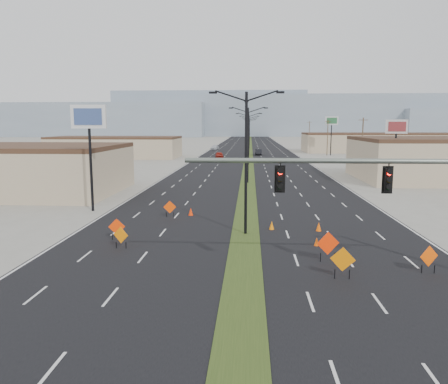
# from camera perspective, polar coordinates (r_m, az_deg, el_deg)

# --- Properties ---
(ground) EXTENTS (600.00, 600.00, 0.00)m
(ground) POSITION_cam_1_polar(r_m,az_deg,el_deg) (20.09, 2.43, -13.96)
(ground) COLOR gray
(ground) RESTS_ON ground
(road_surface) EXTENTS (25.00, 400.00, 0.02)m
(road_surface) POSITION_cam_1_polar(r_m,az_deg,el_deg) (118.78, 3.29, 5.01)
(road_surface) COLOR black
(road_surface) RESTS_ON ground
(median_strip) EXTENTS (2.00, 400.00, 0.04)m
(median_strip) POSITION_cam_1_polar(r_m,az_deg,el_deg) (118.78, 3.29, 5.01)
(median_strip) COLOR #293F16
(median_strip) RESTS_ON ground
(building_sw_far) EXTENTS (30.00, 14.00, 4.50)m
(building_sw_far) POSITION_cam_1_polar(r_m,az_deg,el_deg) (108.58, -13.95, 5.60)
(building_sw_far) COLOR tan
(building_sw_far) RESTS_ON ground
(building_se_far) EXTENTS (44.00, 16.00, 5.00)m
(building_se_far) POSITION_cam_1_polar(r_m,az_deg,el_deg) (134.05, 19.87, 6.00)
(building_se_far) COLOR tan
(building_se_far) RESTS_ON ground
(mesa_west) EXTENTS (180.00, 50.00, 22.00)m
(mesa_west) POSITION_cam_1_polar(r_m,az_deg,el_deg) (321.86, -18.76, 8.88)
(mesa_west) COLOR #8190A0
(mesa_west) RESTS_ON ground
(mesa_center) EXTENTS (220.00, 50.00, 28.00)m
(mesa_center) POSITION_cam_1_polar(r_m,az_deg,el_deg) (321.05, 10.68, 9.73)
(mesa_center) COLOR #8190A0
(mesa_center) RESTS_ON ground
(mesa_backdrop) EXTENTS (140.00, 50.00, 32.00)m
(mesa_backdrop) POSITION_cam_1_polar(r_m,az_deg,el_deg) (339.98, -1.72, 10.15)
(mesa_backdrop) COLOR #8190A0
(mesa_backdrop) RESTS_ON ground
(signal_mast) EXTENTS (16.30, 0.60, 8.00)m
(signal_mast) POSITION_cam_1_polar(r_m,az_deg,el_deg) (22.33, 25.14, 0.29)
(signal_mast) COLOR slate
(signal_mast) RESTS_ON ground
(streetlight_0) EXTENTS (5.15, 0.24, 10.02)m
(streetlight_0) POSITION_cam_1_polar(r_m,az_deg,el_deg) (30.62, 2.89, 4.37)
(streetlight_0) COLOR black
(streetlight_0) RESTS_ON ground
(streetlight_1) EXTENTS (5.15, 0.24, 10.02)m
(streetlight_1) POSITION_cam_1_polar(r_m,az_deg,el_deg) (58.57, 3.16, 6.46)
(streetlight_1) COLOR black
(streetlight_1) RESTS_ON ground
(streetlight_2) EXTENTS (5.15, 0.24, 10.02)m
(streetlight_2) POSITION_cam_1_polar(r_m,az_deg,el_deg) (86.56, 3.26, 7.20)
(streetlight_2) COLOR black
(streetlight_2) RESTS_ON ground
(streetlight_3) EXTENTS (5.15, 0.24, 10.02)m
(streetlight_3) POSITION_cam_1_polar(r_m,az_deg,el_deg) (114.55, 3.30, 7.58)
(streetlight_3) COLOR black
(streetlight_3) RESTS_ON ground
(streetlight_4) EXTENTS (5.15, 0.24, 10.02)m
(streetlight_4) POSITION_cam_1_polar(r_m,az_deg,el_deg) (142.55, 3.33, 7.81)
(streetlight_4) COLOR black
(streetlight_4) RESTS_ON ground
(streetlight_5) EXTENTS (5.15, 0.24, 10.02)m
(streetlight_5) POSITION_cam_1_polar(r_m,az_deg,el_deg) (170.54, 3.35, 7.97)
(streetlight_5) COLOR black
(streetlight_5) RESTS_ON ground
(streetlight_6) EXTENTS (5.15, 0.24, 10.02)m
(streetlight_6) POSITION_cam_1_polar(r_m,az_deg,el_deg) (198.54, 3.37, 8.08)
(streetlight_6) COLOR black
(streetlight_6) RESTS_ON ground
(utility_pole_1) EXTENTS (1.60, 0.20, 9.00)m
(utility_pole_1) POSITION_cam_1_polar(r_m,az_deg,el_deg) (81.02, 17.61, 6.18)
(utility_pole_1) COLOR #4C3823
(utility_pole_1) RESTS_ON ground
(utility_pole_2) EXTENTS (1.60, 0.20, 9.00)m
(utility_pole_2) POSITION_cam_1_polar(r_m,az_deg,el_deg) (115.27, 13.37, 7.00)
(utility_pole_2) COLOR #4C3823
(utility_pole_2) RESTS_ON ground
(utility_pole_3) EXTENTS (1.60, 0.20, 9.00)m
(utility_pole_3) POSITION_cam_1_polar(r_m,az_deg,el_deg) (149.86, 11.07, 7.43)
(utility_pole_3) COLOR #4C3823
(utility_pole_3) RESTS_ON ground
(car_left) EXTENTS (2.33, 4.76, 1.56)m
(car_left) POSITION_cam_1_polar(r_m,az_deg,el_deg) (101.33, -0.62, 4.82)
(car_left) COLOR maroon
(car_left) RESTS_ON ground
(car_mid) EXTENTS (1.74, 4.73, 1.55)m
(car_mid) POSITION_cam_1_polar(r_m,az_deg,el_deg) (113.63, 4.52, 5.21)
(car_mid) COLOR black
(car_mid) RESTS_ON ground
(car_far) EXTENTS (2.62, 5.17, 1.44)m
(car_far) POSITION_cam_1_polar(r_m,az_deg,el_deg) (138.14, -1.21, 5.84)
(car_far) COLOR silver
(car_far) RESTS_ON ground
(construction_sign_0) EXTENTS (1.02, 0.40, 1.43)m
(construction_sign_0) POSITION_cam_1_polar(r_m,az_deg,el_deg) (28.40, -13.33, -5.59)
(construction_sign_0) COLOR orange
(construction_sign_0) RESTS_ON ground
(construction_sign_1) EXTENTS (1.10, 0.23, 1.48)m
(construction_sign_1) POSITION_cam_1_polar(r_m,az_deg,el_deg) (30.54, -13.83, -4.54)
(construction_sign_1) COLOR #FA3905
(construction_sign_1) RESTS_ON ground
(construction_sign_2) EXTENTS (1.06, 0.21, 1.42)m
(construction_sign_2) POSITION_cam_1_polar(r_m,az_deg,el_deg) (37.18, -7.09, -2.05)
(construction_sign_2) COLOR #F34305
(construction_sign_2) RESTS_ON ground
(construction_sign_3) EXTENTS (1.23, 0.36, 1.68)m
(construction_sign_3) POSITION_cam_1_polar(r_m,az_deg,el_deg) (23.08, 15.24, -8.62)
(construction_sign_3) COLOR orange
(construction_sign_3) RESTS_ON ground
(construction_sign_4) EXTENTS (1.31, 0.35, 1.78)m
(construction_sign_4) POSITION_cam_1_polar(r_m,az_deg,el_deg) (25.62, 13.42, -6.66)
(construction_sign_4) COLOR #FF3105
(construction_sign_4) RESTS_ON ground
(construction_sign_5) EXTENTS (1.07, 0.45, 1.50)m
(construction_sign_5) POSITION_cam_1_polar(r_m,az_deg,el_deg) (25.52, 25.20, -7.73)
(construction_sign_5) COLOR #FF5005
(construction_sign_5) RESTS_ON ground
(cone_0) EXTENTS (0.39, 0.39, 0.64)m
(cone_0) POSITION_cam_1_polar(r_m,az_deg,el_deg) (32.87, 6.25, -4.36)
(cone_0) COLOR orange
(cone_0) RESTS_ON ground
(cone_1) EXTENTS (0.42, 0.42, 0.56)m
(cone_1) POSITION_cam_1_polar(r_m,az_deg,el_deg) (29.01, 12.00, -6.37)
(cone_1) COLOR #F55105
(cone_1) RESTS_ON ground
(cone_2) EXTENTS (0.47, 0.47, 0.68)m
(cone_2) POSITION_cam_1_polar(r_m,az_deg,el_deg) (32.97, 12.27, -4.45)
(cone_2) COLOR #FF5B05
(cone_2) RESTS_ON ground
(cone_3) EXTENTS (0.43, 0.43, 0.68)m
(cone_3) POSITION_cam_1_polar(r_m,az_deg,el_deg) (37.80, -4.36, -2.58)
(cone_3) COLOR #FF3205
(cone_3) RESTS_ON ground
(pole_sign_west) EXTENTS (3.11, 0.49, 9.51)m
(pole_sign_west) POSITION_cam_1_polar(r_m,az_deg,el_deg) (40.86, -17.23, 8.38)
(pole_sign_west) COLOR black
(pole_sign_west) RESTS_ON ground
(pole_sign_east_near) EXTENTS (2.67, 1.40, 8.45)m
(pole_sign_east_near) POSITION_cam_1_polar(r_m,az_deg,el_deg) (62.65, 21.58, 7.31)
(pole_sign_east_near) COLOR black
(pole_sign_east_near) RESTS_ON ground
(pole_sign_east_far) EXTENTS (3.17, 1.37, 9.89)m
(pole_sign_east_far) POSITION_cam_1_polar(r_m,az_deg,el_deg) (115.76, 13.88, 8.68)
(pole_sign_east_far) COLOR black
(pole_sign_east_far) RESTS_ON ground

